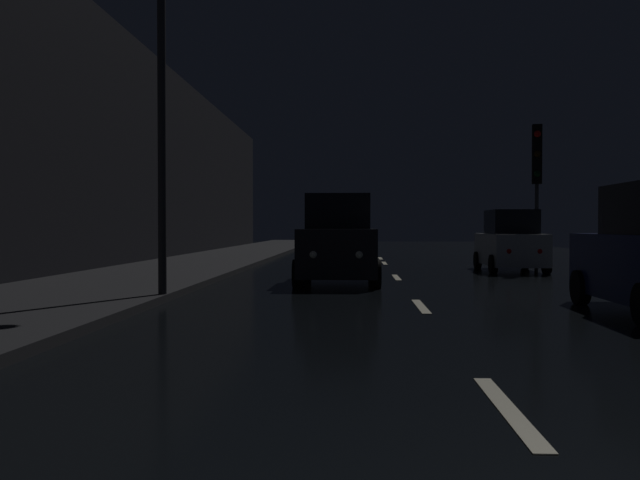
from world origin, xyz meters
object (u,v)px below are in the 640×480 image
at_px(car_approaching_headlights, 338,242).
at_px(car_parked_right_far, 510,243).
at_px(streetlamp_overhead, 185,52).
at_px(traffic_light_far_right, 537,165).

bearing_deg(car_approaching_headlights, car_parked_right_far, 132.22).
bearing_deg(car_parked_right_far, streetlamp_overhead, 139.76).
distance_m(traffic_light_far_right, car_parked_right_far, 2.64).
bearing_deg(car_approaching_headlights, streetlamp_overhead, -30.21).
height_order(car_approaching_headlights, car_parked_right_far, car_approaching_headlights).
bearing_deg(streetlamp_overhead, car_approaching_headlights, 59.79).
bearing_deg(streetlamp_overhead, car_parked_right_far, 49.76).
xyz_separation_m(streetlamp_overhead, car_parked_right_far, (8.28, 9.79, -3.86)).
bearing_deg(car_parked_right_far, traffic_light_far_right, -101.84).
distance_m(traffic_light_far_right, car_approaching_headlights, 8.25).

